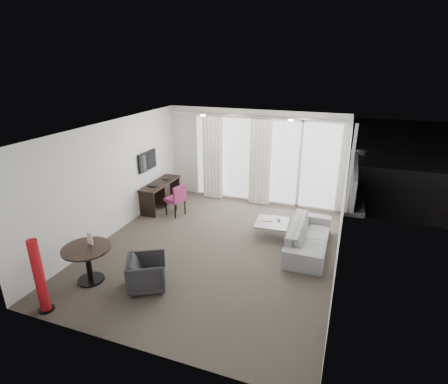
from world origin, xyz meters
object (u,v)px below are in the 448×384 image
(red_lamp, at_px, (39,276))
(rattan_chair_a, at_px, (275,178))
(coffee_table, at_px, (272,228))
(desk, at_px, (161,195))
(desk_chair, at_px, (175,200))
(tub_armchair, at_px, (147,273))
(round_table, at_px, (89,264))
(rattan_chair_b, at_px, (324,172))
(sofa, at_px, (309,237))

(red_lamp, xyz_separation_m, rattan_chair_a, (2.31, 6.93, -0.28))
(red_lamp, xyz_separation_m, coffee_table, (2.90, 3.83, -0.48))
(desk, relative_size, desk_chair, 1.78)
(desk, xyz_separation_m, coffee_table, (3.26, -0.60, -0.19))
(desk, bearing_deg, desk_chair, -28.12)
(red_lamp, bearing_deg, tub_armchair, 41.17)
(desk_chair, height_order, round_table, desk_chair)
(rattan_chair_a, bearing_deg, rattan_chair_b, 12.28)
(desk_chair, bearing_deg, desk, 171.45)
(round_table, bearing_deg, desk_chair, 87.89)
(desk_chair, xyz_separation_m, coffee_table, (2.64, -0.27, -0.26))
(tub_armchair, relative_size, rattan_chair_a, 0.93)
(desk, relative_size, coffee_table, 2.03)
(desk, height_order, sofa, desk)
(red_lamp, bearing_deg, round_table, 81.36)
(rattan_chair_b, bearing_deg, round_table, -138.40)
(coffee_table, bearing_deg, desk, 169.57)
(desk_chair, bearing_deg, rattan_chair_a, 73.72)
(round_table, height_order, red_lamp, red_lamp)
(tub_armchair, bearing_deg, coffee_table, -59.90)
(red_lamp, bearing_deg, desk_chair, 86.42)
(red_lamp, relative_size, coffee_table, 1.73)
(desk, relative_size, rattan_chair_b, 1.70)
(round_table, relative_size, tub_armchair, 1.29)
(red_lamp, bearing_deg, sofa, 42.55)
(coffee_table, bearing_deg, desk_chair, 174.16)
(tub_armchair, xyz_separation_m, rattan_chair_a, (1.05, 5.84, 0.06))
(red_lamp, distance_m, rattan_chair_b, 8.70)
(tub_armchair, height_order, rattan_chair_a, rattan_chair_a)
(desk, bearing_deg, coffee_table, -10.43)
(tub_armchair, height_order, sofa, tub_armchair)
(round_table, xyz_separation_m, rattan_chair_a, (2.17, 6.02, 0.02))
(rattan_chair_a, bearing_deg, round_table, -131.40)
(tub_armchair, height_order, rattan_chair_b, rattan_chair_b)
(tub_armchair, bearing_deg, rattan_chair_b, -48.74)
(tub_armchair, distance_m, coffee_table, 3.19)
(tub_armchair, bearing_deg, sofa, -75.66)
(desk, relative_size, tub_armchair, 2.26)
(round_table, relative_size, sofa, 0.43)
(coffee_table, xyz_separation_m, rattan_chair_a, (-0.59, 3.10, 0.19))
(red_lamp, height_order, coffee_table, red_lamp)
(red_lamp, height_order, rattan_chair_b, red_lamp)
(coffee_table, height_order, sofa, sofa)
(round_table, height_order, rattan_chair_b, rattan_chair_b)
(tub_armchair, bearing_deg, rattan_chair_a, -39.09)
(rattan_chair_b, bearing_deg, coffee_table, -122.53)
(red_lamp, bearing_deg, rattan_chair_b, 64.81)
(tub_armchair, bearing_deg, desk_chair, -10.54)
(rattan_chair_b, bearing_deg, rattan_chair_a, -167.40)
(red_lamp, relative_size, tub_armchair, 1.92)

